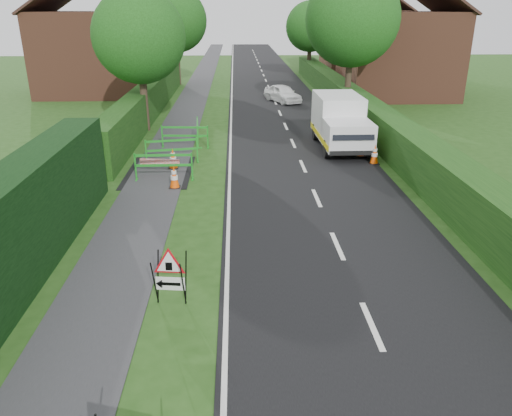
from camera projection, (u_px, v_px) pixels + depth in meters
name	position (u px, v px, depth m)	size (l,w,h in m)	color
ground	(245.00, 364.00, 8.70)	(120.00, 120.00, 0.00)	#204413
road_surface	(267.00, 82.00, 41.22)	(6.00, 90.00, 0.02)	black
footpath	(200.00, 83.00, 41.01)	(2.00, 90.00, 0.02)	#2D2D30
hedge_west_far	(151.00, 114.00, 28.89)	(1.00, 24.00, 1.80)	#14380F
hedge_east	(374.00, 138.00, 23.77)	(1.20, 50.00, 1.50)	#14380F
house_west	(94.00, 51.00, 35.03)	(7.50, 7.40, 7.88)	brown
house_east_a	(397.00, 53.00, 33.97)	(7.50, 7.40, 7.88)	brown
house_east_b	(363.00, 40.00, 46.98)	(7.50, 7.40, 7.88)	brown
tree_nw	(139.00, 37.00, 23.52)	(4.40, 4.40, 6.70)	#2D2116
tree_ne	(352.00, 19.00, 27.39)	(5.20, 5.20, 7.79)	#2D2116
tree_fw	(175.00, 20.00, 38.22)	(4.80, 4.80, 7.24)	#2D2116
tree_fe	(310.00, 27.00, 42.57)	(4.20, 4.20, 6.33)	#2D2116
triangle_sign	(168.00, 272.00, 10.17)	(0.83, 0.83, 1.09)	black
works_van	(340.00, 121.00, 21.73)	(1.94, 4.84, 2.20)	silver
traffic_cone_0	(375.00, 154.00, 19.66)	(0.38, 0.38, 0.79)	black
traffic_cone_1	(361.00, 147.00, 20.67)	(0.38, 0.38, 0.79)	black
traffic_cone_2	(342.00, 127.00, 24.03)	(0.38, 0.38, 0.79)	black
traffic_cone_3	(174.00, 177.00, 17.01)	(0.38, 0.38, 0.79)	black
traffic_cone_4	(173.00, 159.00, 19.09)	(0.38, 0.38, 0.79)	black
ped_barrier_0	(164.00, 163.00, 17.72)	(2.06, 0.36, 1.00)	#18851D
ped_barrier_1	(172.00, 148.00, 19.65)	(2.09, 0.70, 1.00)	#18851D
ped_barrier_2	(185.00, 134.00, 21.79)	(2.08, 0.49, 1.00)	#18851D
ped_barrier_3	(198.00, 129.00, 22.65)	(0.49, 2.08, 1.00)	#18851D
redwhite_plank	(161.00, 174.00, 18.60)	(1.50, 0.04, 0.25)	red
hatchback_car	(283.00, 93.00, 32.44)	(1.32, 3.29, 1.12)	white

